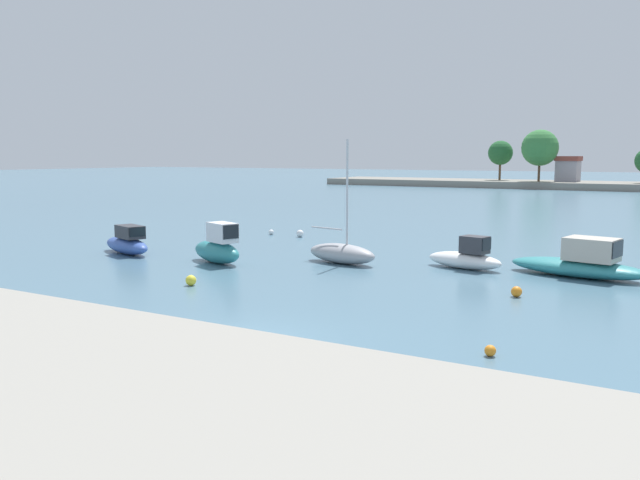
{
  "coord_description": "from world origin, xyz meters",
  "views": [
    {
      "loc": [
        10.16,
        -13.09,
        4.82
      ],
      "look_at": [
        -5.25,
        13.12,
        0.89
      ],
      "focal_mm": 36.63,
      "sensor_mm": 36.0,
      "label": 1
    }
  ],
  "objects_px": {
    "moored_boat_0": "(127,243)",
    "moored_boat_1": "(218,248)",
    "mooring_buoy_4": "(191,280)",
    "mooring_buoy_1": "(300,233)",
    "mooring_buoy_3": "(271,232)",
    "moored_boat_4": "(581,263)",
    "moored_boat_2": "(342,253)",
    "moored_boat_3": "(466,257)",
    "mooring_buoy_2": "(517,292)",
    "mooring_buoy_0": "(490,351)"
  },
  "relations": [
    {
      "from": "moored_boat_0",
      "to": "moored_boat_1",
      "type": "xyz_separation_m",
      "value": [
        5.69,
        0.06,
        0.15
      ]
    },
    {
      "from": "moored_boat_0",
      "to": "mooring_buoy_4",
      "type": "bearing_deg",
      "value": -9.4
    },
    {
      "from": "mooring_buoy_1",
      "to": "mooring_buoy_3",
      "type": "height_order",
      "value": "mooring_buoy_1"
    },
    {
      "from": "mooring_buoy_3",
      "to": "mooring_buoy_4",
      "type": "height_order",
      "value": "mooring_buoy_4"
    },
    {
      "from": "moored_boat_0",
      "to": "moored_boat_4",
      "type": "relative_size",
      "value": 0.73
    },
    {
      "from": "moored_boat_1",
      "to": "moored_boat_2",
      "type": "height_order",
      "value": "moored_boat_2"
    },
    {
      "from": "moored_boat_1",
      "to": "mooring_buoy_3",
      "type": "height_order",
      "value": "moored_boat_1"
    },
    {
      "from": "mooring_buoy_4",
      "to": "moored_boat_3",
      "type": "bearing_deg",
      "value": 48.77
    },
    {
      "from": "moored_boat_1",
      "to": "mooring_buoy_4",
      "type": "bearing_deg",
      "value": -41.1
    },
    {
      "from": "moored_boat_1",
      "to": "moored_boat_3",
      "type": "height_order",
      "value": "moored_boat_1"
    },
    {
      "from": "moored_boat_0",
      "to": "mooring_buoy_2",
      "type": "xyz_separation_m",
      "value": [
        19.12,
        -0.34,
        -0.36
      ]
    },
    {
      "from": "moored_boat_3",
      "to": "moored_boat_0",
      "type": "bearing_deg",
      "value": -153.05
    },
    {
      "from": "moored_boat_3",
      "to": "mooring_buoy_0",
      "type": "bearing_deg",
      "value": -57.74
    },
    {
      "from": "mooring_buoy_2",
      "to": "mooring_buoy_4",
      "type": "bearing_deg",
      "value": -159.26
    },
    {
      "from": "moored_boat_4",
      "to": "mooring_buoy_1",
      "type": "bearing_deg",
      "value": 173.05
    },
    {
      "from": "moored_boat_2",
      "to": "moored_boat_1",
      "type": "bearing_deg",
      "value": -138.64
    },
    {
      "from": "mooring_buoy_2",
      "to": "mooring_buoy_3",
      "type": "distance_m",
      "value": 20.35
    },
    {
      "from": "moored_boat_0",
      "to": "mooring_buoy_1",
      "type": "relative_size",
      "value": 9.76
    },
    {
      "from": "moored_boat_0",
      "to": "moored_boat_4",
      "type": "bearing_deg",
      "value": 32.82
    },
    {
      "from": "mooring_buoy_3",
      "to": "mooring_buoy_0",
      "type": "bearing_deg",
      "value": -43.35
    },
    {
      "from": "mooring_buoy_0",
      "to": "mooring_buoy_4",
      "type": "bearing_deg",
      "value": 166.37
    },
    {
      "from": "moored_boat_2",
      "to": "mooring_buoy_1",
      "type": "bearing_deg",
      "value": 144.56
    },
    {
      "from": "mooring_buoy_3",
      "to": "moored_boat_1",
      "type": "bearing_deg",
      "value": -68.09
    },
    {
      "from": "mooring_buoy_2",
      "to": "mooring_buoy_4",
      "type": "relative_size",
      "value": 0.94
    },
    {
      "from": "moored_boat_0",
      "to": "mooring_buoy_4",
      "type": "height_order",
      "value": "moored_boat_0"
    },
    {
      "from": "moored_boat_4",
      "to": "mooring_buoy_3",
      "type": "xyz_separation_m",
      "value": [
        -18.76,
        5.32,
        -0.4
      ]
    },
    {
      "from": "mooring_buoy_2",
      "to": "mooring_buoy_4",
      "type": "height_order",
      "value": "mooring_buoy_4"
    },
    {
      "from": "moored_boat_0",
      "to": "moored_boat_3",
      "type": "xyz_separation_m",
      "value": [
        15.84,
        4.31,
        -0.06
      ]
    },
    {
      "from": "moored_boat_2",
      "to": "mooring_buoy_4",
      "type": "height_order",
      "value": "moored_boat_2"
    },
    {
      "from": "mooring_buoy_0",
      "to": "moored_boat_3",
      "type": "bearing_deg",
      "value": 110.53
    },
    {
      "from": "moored_boat_4",
      "to": "mooring_buoy_0",
      "type": "bearing_deg",
      "value": -80.2
    },
    {
      "from": "moored_boat_1",
      "to": "mooring_buoy_2",
      "type": "height_order",
      "value": "moored_boat_1"
    },
    {
      "from": "moored_boat_0",
      "to": "mooring_buoy_0",
      "type": "bearing_deg",
      "value": -0.56
    },
    {
      "from": "moored_boat_0",
      "to": "moored_boat_1",
      "type": "relative_size",
      "value": 1.16
    },
    {
      "from": "mooring_buoy_0",
      "to": "mooring_buoy_3",
      "type": "height_order",
      "value": "mooring_buoy_3"
    },
    {
      "from": "moored_boat_0",
      "to": "mooring_buoy_4",
      "type": "xyz_separation_m",
      "value": [
        8.11,
        -4.5,
        -0.35
      ]
    },
    {
      "from": "moored_boat_0",
      "to": "mooring_buoy_2",
      "type": "relative_size",
      "value": 11.18
    },
    {
      "from": "moored_boat_0",
      "to": "mooring_buoy_0",
      "type": "xyz_separation_m",
      "value": [
        20.24,
        -7.44,
        -0.41
      ]
    },
    {
      "from": "mooring_buoy_1",
      "to": "mooring_buoy_4",
      "type": "xyz_separation_m",
      "value": [
        4.32,
        -14.53,
        -0.01
      ]
    },
    {
      "from": "moored_boat_2",
      "to": "moored_boat_4",
      "type": "xyz_separation_m",
      "value": [
        9.87,
        1.93,
        0.08
      ]
    },
    {
      "from": "mooring_buoy_3",
      "to": "moored_boat_3",
      "type": "bearing_deg",
      "value": -22.22
    },
    {
      "from": "moored_boat_4",
      "to": "mooring_buoy_3",
      "type": "distance_m",
      "value": 19.5
    },
    {
      "from": "moored_boat_4",
      "to": "mooring_buoy_3",
      "type": "bearing_deg",
      "value": 174.73
    },
    {
      "from": "moored_boat_1",
      "to": "mooring_buoy_2",
      "type": "xyz_separation_m",
      "value": [
        13.43,
        -0.4,
        -0.52
      ]
    },
    {
      "from": "moored_boat_2",
      "to": "mooring_buoy_4",
      "type": "bearing_deg",
      "value": -96.8
    },
    {
      "from": "mooring_buoy_0",
      "to": "mooring_buoy_1",
      "type": "relative_size",
      "value": 0.65
    },
    {
      "from": "mooring_buoy_3",
      "to": "mooring_buoy_1",
      "type": "bearing_deg",
      "value": -2.09
    },
    {
      "from": "moored_boat_1",
      "to": "mooring_buoy_2",
      "type": "relative_size",
      "value": 9.61
    },
    {
      "from": "moored_boat_2",
      "to": "mooring_buoy_2",
      "type": "xyz_separation_m",
      "value": [
        8.59,
        -3.19,
        -0.29
      ]
    },
    {
      "from": "mooring_buoy_0",
      "to": "mooring_buoy_1",
      "type": "distance_m",
      "value": 23.99
    }
  ]
}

